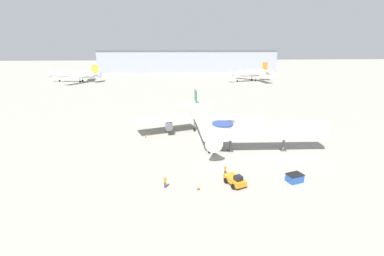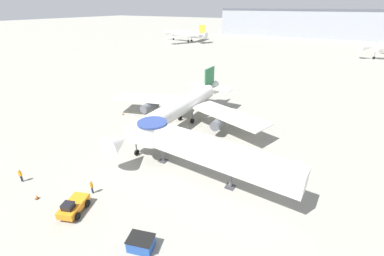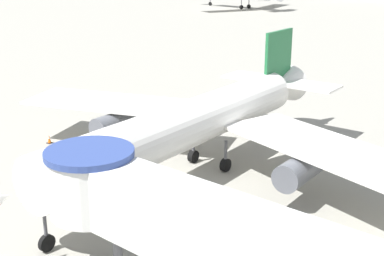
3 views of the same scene
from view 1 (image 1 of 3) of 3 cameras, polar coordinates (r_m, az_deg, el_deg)
name	(u,v)px [view 1 (image 1 of 3)]	position (r m, az deg, el deg)	size (l,w,h in m)	color
ground_plane	(204,136)	(59.24, 2.61, -1.88)	(800.00, 800.00, 0.00)	gray
main_airplane	(201,119)	(60.22, 2.02, 2.05)	(32.59, 31.35, 8.47)	white
jet_bridge	(262,131)	(51.57, 15.28, -0.64)	(22.46, 4.63, 5.78)	silver
pushback_tug_orange	(235,180)	(39.23, 9.57, -11.33)	(2.95, 3.96, 1.81)	orange
service_container_blue	(295,178)	(42.62, 21.85, -10.24)	(2.75, 2.29, 1.27)	#234C9E
traffic_cone_apron_front	(198,188)	(37.83, 1.44, -13.09)	(0.39, 0.39, 0.65)	black
traffic_cone_port_wing	(146,136)	(59.47, -10.25, -1.75)	(0.39, 0.39, 0.66)	black
ground_crew_marshaller	(165,181)	(38.10, -5.98, -11.71)	(0.39, 0.29, 1.79)	#1E2338
ground_crew_wing_walker	(225,169)	(41.67, 7.41, -9.12)	(0.35, 0.23, 1.75)	#1E2338
background_jet_gold_tail	(77,75)	(170.71, -24.13, 10.77)	(31.25, 34.57, 9.93)	white
background_jet_orange_tail	(252,73)	(164.77, 13.13, 11.79)	(29.49, 30.92, 11.13)	white
terminal_building	(188,61)	(231.42, -0.84, 14.72)	(148.71, 27.63, 18.00)	#999EA8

